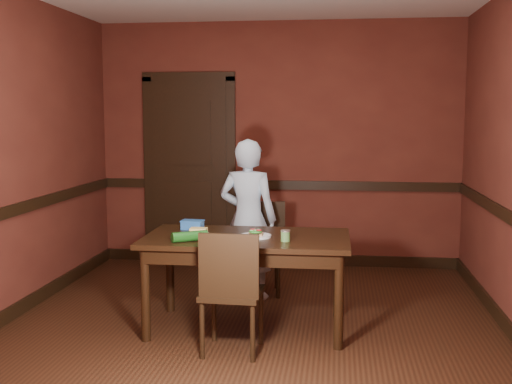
% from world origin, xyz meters
% --- Properties ---
extents(floor, '(4.00, 4.50, 0.01)m').
position_xyz_m(floor, '(0.00, 0.00, 0.00)').
color(floor, black).
rests_on(floor, ground).
extents(wall_back, '(4.00, 0.02, 2.70)m').
position_xyz_m(wall_back, '(0.00, 2.25, 1.35)').
color(wall_back, '#5A251B').
rests_on(wall_back, ground).
extents(wall_front, '(4.00, 0.02, 2.70)m').
position_xyz_m(wall_front, '(0.00, -2.25, 1.35)').
color(wall_front, '#5A251B').
rests_on(wall_front, ground).
extents(wall_left, '(0.02, 4.50, 2.70)m').
position_xyz_m(wall_left, '(-2.00, 0.00, 1.35)').
color(wall_left, '#5A251B').
rests_on(wall_left, ground).
extents(dado_back, '(4.00, 0.03, 0.10)m').
position_xyz_m(dado_back, '(0.00, 2.23, 0.90)').
color(dado_back, black).
rests_on(dado_back, ground).
extents(dado_left, '(0.03, 4.50, 0.10)m').
position_xyz_m(dado_left, '(-1.99, 0.00, 0.90)').
color(dado_left, black).
rests_on(dado_left, ground).
extents(baseboard_back, '(4.00, 0.03, 0.12)m').
position_xyz_m(baseboard_back, '(0.00, 2.23, 0.06)').
color(baseboard_back, black).
rests_on(baseboard_back, ground).
extents(baseboard_left, '(0.03, 4.50, 0.12)m').
position_xyz_m(baseboard_left, '(-1.99, 0.00, 0.06)').
color(baseboard_left, black).
rests_on(baseboard_left, ground).
extents(baseboard_right, '(0.03, 4.50, 0.12)m').
position_xyz_m(baseboard_right, '(1.99, 0.00, 0.06)').
color(baseboard_right, black).
rests_on(baseboard_right, ground).
extents(door, '(1.05, 0.07, 2.20)m').
position_xyz_m(door, '(-1.00, 2.22, 1.09)').
color(door, black).
rests_on(door, ground).
extents(dining_table, '(1.60, 0.91, 0.74)m').
position_xyz_m(dining_table, '(-0.03, 0.01, 0.37)').
color(dining_table, black).
rests_on(dining_table, floor).
extents(chair_far, '(0.45, 0.45, 0.85)m').
position_xyz_m(chair_far, '(-0.05, 1.03, 0.43)').
color(chair_far, black).
rests_on(chair_far, floor).
extents(chair_near, '(0.43, 0.43, 0.89)m').
position_xyz_m(chair_near, '(-0.06, -0.48, 0.45)').
color(chair_near, black).
rests_on(chair_near, floor).
extents(person, '(0.58, 0.42, 1.47)m').
position_xyz_m(person, '(-0.14, 0.88, 0.73)').
color(person, silver).
rests_on(person, floor).
extents(sandwich_plate, '(0.24, 0.24, 0.06)m').
position_xyz_m(sandwich_plate, '(0.04, -0.02, 0.76)').
color(sandwich_plate, white).
rests_on(sandwich_plate, dining_table).
extents(sauce_jar, '(0.07, 0.07, 0.09)m').
position_xyz_m(sauce_jar, '(0.29, -0.16, 0.79)').
color(sauce_jar, '#507E3C').
rests_on(sauce_jar, dining_table).
extents(cheese_saucer, '(0.17, 0.17, 0.05)m').
position_xyz_m(cheese_saucer, '(-0.41, 0.02, 0.77)').
color(cheese_saucer, white).
rests_on(cheese_saucer, dining_table).
extents(food_tub, '(0.19, 0.14, 0.07)m').
position_xyz_m(food_tub, '(-0.52, 0.25, 0.78)').
color(food_tub, blue).
rests_on(food_tub, dining_table).
extents(wrapped_veg, '(0.27, 0.21, 0.08)m').
position_xyz_m(wrapped_veg, '(-0.42, -0.25, 0.78)').
color(wrapped_veg, '#154813').
rests_on(wrapped_veg, dining_table).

